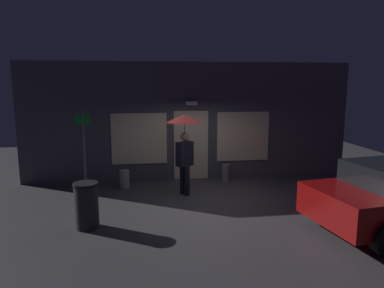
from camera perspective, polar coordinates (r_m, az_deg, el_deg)
The scene contains 7 objects.
ground_plane at distance 9.63m, azimuth 1.70°, elevation -8.91°, with size 18.00×18.00×0.00m, color #423F44.
building_facade at distance 11.50m, azimuth -0.27°, elevation 3.61°, with size 10.54×0.48×3.72m.
person_with_umbrella at distance 9.71m, azimuth -1.20°, elevation 1.54°, with size 1.00×1.00×2.23m.
street_sign_post at distance 10.33m, azimuth -16.83°, elevation -0.41°, with size 0.40×0.07×2.35m.
sidewalk_bollard at distance 11.33m, azimuth 5.39°, elevation -4.63°, with size 0.23×0.23×0.55m, color slate.
sidewalk_bollard_2 at distance 10.79m, azimuth -10.71°, elevation -5.53°, with size 0.29×0.29×0.53m, color #9E998E.
trash_bin at distance 8.06m, azimuth -16.46°, elevation -9.36°, with size 0.53×0.53×1.00m.
Camera 1 is at (-1.59, -8.98, 3.10)m, focal length 33.45 mm.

